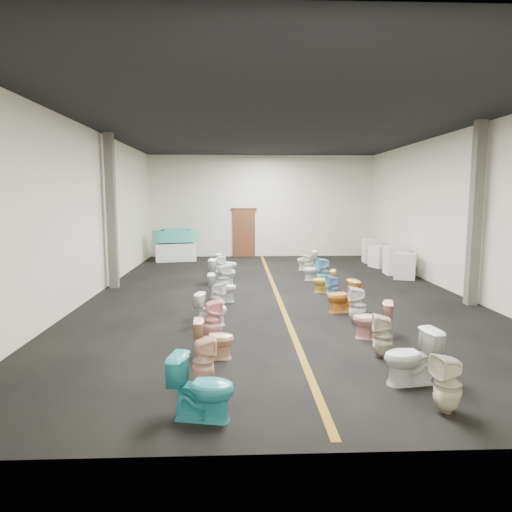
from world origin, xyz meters
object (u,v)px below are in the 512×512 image
object	(u,v)px
toilet_right_1	(411,357)
toilet_right_3	(372,320)
toilet_left_6	(222,288)
toilet_right_6	(333,289)
toilet_right_7	(324,281)
toilet_right_8	(324,272)
appliance_crate_c	(381,257)
toilet_left_5	(218,298)
toilet_right_10	(308,264)
display_table	(175,252)
toilet_right_4	(358,305)
toilet_left_8	(223,272)
toilet_right_5	(342,296)
toilet_left_2	(214,339)
toilet_left_1	(203,361)
toilet_right_9	(313,270)
bathtub	(175,235)
toilet_left_0	(203,387)
toilet_right_11	(307,260)
toilet_left_7	(224,279)
toilet_left_3	(213,320)
toilet_left_4	(212,309)
toilet_right_0	(448,384)
toilet_left_10	(226,264)
appliance_crate_b	(396,260)
toilet_left_9	(220,268)
appliance_crate_d	(372,251)

from	to	relation	value
toilet_right_1	toilet_right_3	distance (m)	2.10
toilet_left_6	toilet_right_1	bearing A→B (deg)	-150.23
toilet_right_6	toilet_right_7	bearing A→B (deg)	167.07
toilet_right_8	toilet_right_3	bearing A→B (deg)	-13.68
appliance_crate_c	toilet_left_5	distance (m)	8.91
toilet_right_6	toilet_right_10	bearing A→B (deg)	166.66
display_table	toilet_right_4	bearing A→B (deg)	-62.16
toilet_right_8	toilet_left_8	bearing A→B (deg)	-105.82
toilet_right_5	display_table	bearing A→B (deg)	-163.33
toilet_left_2	toilet_left_8	xyz separation A→B (m)	(-0.06, 6.27, 0.07)
toilet_right_1	toilet_right_7	world-z (taller)	toilet_right_1
toilet_left_1	toilet_right_3	xyz separation A→B (m)	(3.04, 1.99, 0.03)
toilet_right_3	toilet_right_8	size ratio (longest dim) A/B	0.87
display_table	toilet_left_5	xyz separation A→B (m)	(2.15, -8.71, -0.01)
toilet_left_2	toilet_right_9	world-z (taller)	toilet_left_2
bathtub	appliance_crate_c	xyz separation A→B (m)	(8.10, -2.07, -0.66)
toilet_left_0	toilet_right_11	xyz separation A→B (m)	(2.97, 11.18, -0.03)
display_table	bathtub	world-z (taller)	bathtub
toilet_left_7	toilet_right_3	bearing A→B (deg)	-166.12
toilet_left_3	toilet_right_11	bearing A→B (deg)	-32.10
toilet_left_2	toilet_right_10	size ratio (longest dim) A/B	0.98
toilet_left_4	toilet_right_0	xyz separation A→B (m)	(3.16, -4.09, 0.04)
toilet_left_1	toilet_right_1	xyz separation A→B (m)	(2.98, -0.11, 0.06)
toilet_left_10	toilet_right_4	xyz separation A→B (m)	(2.93, -6.19, 0.03)
appliance_crate_c	toilet_right_9	bearing A→B (deg)	-139.23
bathtub	toilet_left_2	world-z (taller)	bathtub
bathtub	toilet_right_4	size ratio (longest dim) A/B	2.27
toilet_left_4	toilet_right_4	size ratio (longest dim) A/B	0.84
appliance_crate_b	toilet_right_11	xyz separation A→B (m)	(-2.94, 1.01, -0.13)
toilet_left_9	toilet_left_5	bearing A→B (deg)	178.14
toilet_left_5	toilet_left_3	bearing A→B (deg)	-160.65
toilet_left_9	toilet_right_1	size ratio (longest dim) A/B	1.00
appliance_crate_b	toilet_left_8	xyz separation A→B (m)	(-5.94, -1.81, -0.08)
toilet_left_10	toilet_left_3	bearing A→B (deg)	-168.98
toilet_left_0	toilet_left_6	bearing A→B (deg)	11.11
toilet_left_0	toilet_right_6	size ratio (longest dim) A/B	1.16
toilet_right_0	toilet_right_11	bearing A→B (deg)	169.24
appliance_crate_d	toilet_left_5	xyz separation A→B (m)	(-5.95, -7.89, -0.12)
toilet_right_11	toilet_right_5	bearing A→B (deg)	3.01
toilet_left_7	toilet_right_3	world-z (taller)	toilet_left_7
toilet_left_4	toilet_right_5	size ratio (longest dim) A/B	0.90
toilet_left_2	toilet_left_8	size ratio (longest dim) A/B	0.83
toilet_right_8	appliance_crate_c	bearing A→B (deg)	127.67
toilet_left_3	toilet_right_9	bearing A→B (deg)	-37.38
toilet_right_0	toilet_left_0	bearing A→B (deg)	-100.52
display_table	toilet_right_4	xyz separation A→B (m)	(5.15, -9.76, 0.03)
toilet_left_5	toilet_right_4	world-z (taller)	toilet_right_4
appliance_crate_b	toilet_right_6	distance (m)	5.13
toilet_left_8	toilet_right_7	bearing A→B (deg)	-102.48
display_table	toilet_left_3	distance (m)	10.96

